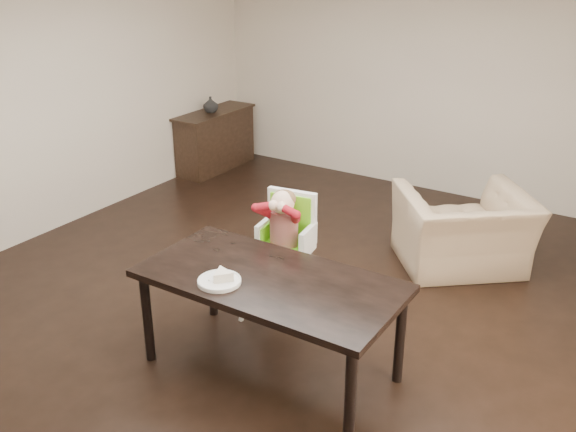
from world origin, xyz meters
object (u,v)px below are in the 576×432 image
dining_table (270,288)px  armchair (464,218)px  high_chair (285,227)px  sideboard (215,140)px

dining_table → armchair: armchair is taller
high_chair → armchair: bearing=50.0°
sideboard → high_chair: bearing=-43.0°
dining_table → high_chair: (-0.35, 0.73, 0.09)m
dining_table → armchair: bearing=74.9°
dining_table → armchair: 2.38m
dining_table → armchair: size_ratio=1.58×
dining_table → sideboard: size_ratio=1.43×
dining_table → sideboard: bearing=133.2°
high_chair → sideboard: 3.81m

